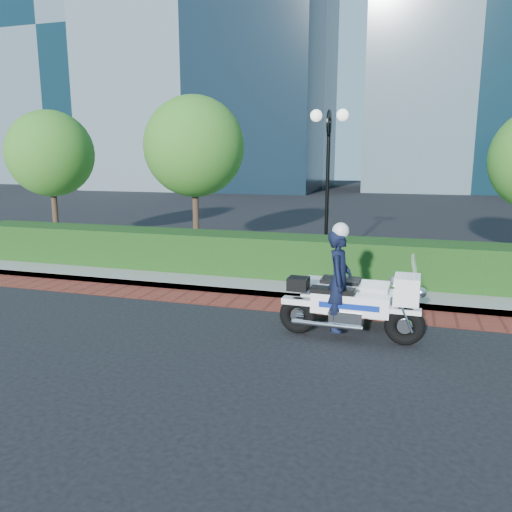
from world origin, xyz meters
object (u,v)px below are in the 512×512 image
(police_motorcycle, at_px, (347,294))
(lamppost, at_px, (328,163))
(tree_b, at_px, (194,147))
(tree_a, at_px, (50,154))

(police_motorcycle, bearing_deg, lamppost, 105.06)
(tree_b, distance_m, police_motorcycle, 8.89)
(tree_a, relative_size, police_motorcycle, 1.82)
(lamppost, height_order, tree_a, tree_a)
(lamppost, distance_m, police_motorcycle, 5.57)
(tree_b, xyz_separation_m, police_motorcycle, (5.69, -6.25, -2.74))
(lamppost, height_order, tree_b, tree_b)
(tree_b, bearing_deg, tree_a, 180.00)
(tree_b, bearing_deg, police_motorcycle, -47.68)
(lamppost, distance_m, tree_b, 4.71)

